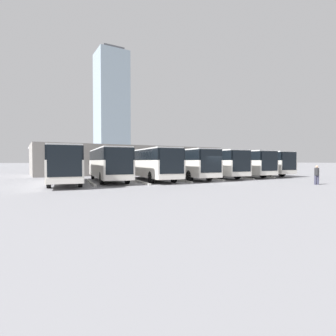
{
  "coord_description": "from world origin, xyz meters",
  "views": [
    {
      "loc": [
        16.5,
        19.51,
        2.04
      ],
      "look_at": [
        1.86,
        -5.9,
        1.26
      ],
      "focal_mm": 28.0,
      "sensor_mm": 36.0,
      "label": 1
    }
  ],
  "objects_px": {
    "bus_0": "(256,163)",
    "bus_3": "(184,163)",
    "bus_5": "(108,163)",
    "bus_1": "(237,163)",
    "pedestrian": "(317,174)",
    "bus_2": "(212,163)",
    "bus_6": "(64,163)",
    "bus_4": "(151,163)"
  },
  "relations": [
    {
      "from": "bus_1",
      "to": "bus_4",
      "type": "distance_m",
      "value": 12.86
    },
    {
      "from": "bus_5",
      "to": "bus_2",
      "type": "bearing_deg",
      "value": -174.6
    },
    {
      "from": "bus_1",
      "to": "bus_4",
      "type": "height_order",
      "value": "same"
    },
    {
      "from": "bus_0",
      "to": "bus_5",
      "type": "xyz_separation_m",
      "value": [
        21.43,
        0.02,
        0.0
      ]
    },
    {
      "from": "bus_3",
      "to": "bus_4",
      "type": "xyz_separation_m",
      "value": [
        4.29,
        0.03,
        0.0
      ]
    },
    {
      "from": "bus_2",
      "to": "pedestrian",
      "type": "xyz_separation_m",
      "value": [
        -1.55,
        12.2,
        -0.93
      ]
    },
    {
      "from": "bus_1",
      "to": "bus_2",
      "type": "height_order",
      "value": "same"
    },
    {
      "from": "bus_2",
      "to": "bus_3",
      "type": "distance_m",
      "value": 4.3
    },
    {
      "from": "bus_5",
      "to": "pedestrian",
      "type": "xyz_separation_m",
      "value": [
        -14.4,
        12.8,
        -0.93
      ]
    },
    {
      "from": "bus_6",
      "to": "pedestrian",
      "type": "xyz_separation_m",
      "value": [
        -18.69,
        11.78,
        -0.93
      ]
    },
    {
      "from": "bus_4",
      "to": "bus_0",
      "type": "bearing_deg",
      "value": -168.56
    },
    {
      "from": "bus_6",
      "to": "pedestrian",
      "type": "distance_m",
      "value": 22.11
    },
    {
      "from": "bus_0",
      "to": "bus_3",
      "type": "distance_m",
      "value": 12.89
    },
    {
      "from": "bus_4",
      "to": "bus_5",
      "type": "height_order",
      "value": "same"
    },
    {
      "from": "bus_0",
      "to": "bus_5",
      "type": "height_order",
      "value": "same"
    },
    {
      "from": "bus_0",
      "to": "bus_1",
      "type": "relative_size",
      "value": 1.0
    },
    {
      "from": "bus_0",
      "to": "bus_6",
      "type": "distance_m",
      "value": 25.73
    },
    {
      "from": "bus_2",
      "to": "bus_6",
      "type": "height_order",
      "value": "same"
    },
    {
      "from": "bus_2",
      "to": "bus_6",
      "type": "distance_m",
      "value": 17.15
    },
    {
      "from": "bus_1",
      "to": "bus_6",
      "type": "height_order",
      "value": "same"
    },
    {
      "from": "bus_4",
      "to": "bus_5",
      "type": "xyz_separation_m",
      "value": [
        4.29,
        -0.99,
        0.0
      ]
    },
    {
      "from": "bus_2",
      "to": "bus_4",
      "type": "relative_size",
      "value": 1.0
    },
    {
      "from": "bus_3",
      "to": "pedestrian",
      "type": "xyz_separation_m",
      "value": [
        -5.83,
        11.85,
        -0.93
      ]
    },
    {
      "from": "bus_4",
      "to": "pedestrian",
      "type": "xyz_separation_m",
      "value": [
        -10.12,
        11.81,
        -0.93
      ]
    },
    {
      "from": "bus_3",
      "to": "bus_0",
      "type": "bearing_deg",
      "value": -167.59
    },
    {
      "from": "bus_0",
      "to": "pedestrian",
      "type": "height_order",
      "value": "bus_0"
    },
    {
      "from": "bus_0",
      "to": "bus_3",
      "type": "height_order",
      "value": "same"
    },
    {
      "from": "bus_3",
      "to": "bus_5",
      "type": "distance_m",
      "value": 8.62
    },
    {
      "from": "bus_1",
      "to": "pedestrian",
      "type": "height_order",
      "value": "bus_1"
    },
    {
      "from": "bus_0",
      "to": "bus_1",
      "type": "distance_m",
      "value": 4.33
    },
    {
      "from": "bus_3",
      "to": "bus_4",
      "type": "relative_size",
      "value": 1.0
    },
    {
      "from": "bus_0",
      "to": "bus_2",
      "type": "distance_m",
      "value": 8.59
    },
    {
      "from": "bus_3",
      "to": "bus_5",
      "type": "xyz_separation_m",
      "value": [
        8.57,
        -0.95,
        0.0
      ]
    },
    {
      "from": "bus_6",
      "to": "bus_2",
      "type": "bearing_deg",
      "value": -170.53
    },
    {
      "from": "bus_2",
      "to": "bus_3",
      "type": "xyz_separation_m",
      "value": [
        4.29,
        0.35,
        0.0
      ]
    },
    {
      "from": "bus_0",
      "to": "bus_5",
      "type": "bearing_deg",
      "value": 8.13
    },
    {
      "from": "bus_0",
      "to": "bus_6",
      "type": "bearing_deg",
      "value": 10.39
    },
    {
      "from": "bus_4",
      "to": "pedestrian",
      "type": "height_order",
      "value": "bus_4"
    },
    {
      "from": "bus_3",
      "to": "pedestrian",
      "type": "bearing_deg",
      "value": 124.28
    },
    {
      "from": "bus_0",
      "to": "bus_3",
      "type": "xyz_separation_m",
      "value": [
        12.86,
        0.97,
        0.0
      ]
    },
    {
      "from": "bus_1",
      "to": "pedestrian",
      "type": "xyz_separation_m",
      "value": [
        2.74,
        12.22,
        -0.93
      ]
    },
    {
      "from": "bus_0",
      "to": "bus_4",
      "type": "height_order",
      "value": "same"
    }
  ]
}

